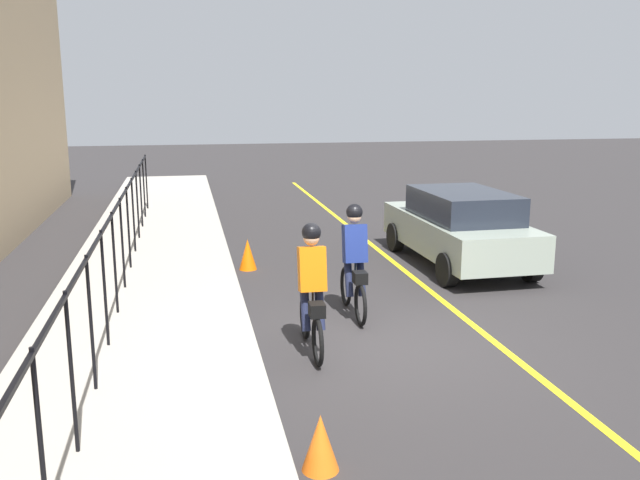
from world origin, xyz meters
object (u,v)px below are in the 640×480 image
object	(u,v)px
cyclist_follow	(312,290)
traffic_cone_far	(320,443)
patrol_sedan	(459,226)
cyclist_lead	(354,261)
traffic_cone_near	(248,254)

from	to	relation	value
cyclist_follow	traffic_cone_far	xyz separation A→B (m)	(-2.95, 0.47, -0.63)
patrol_sedan	traffic_cone_far	world-z (taller)	patrol_sedan
cyclist_lead	cyclist_follow	xyz separation A→B (m)	(-1.43, 0.95, 0.00)
patrol_sedan	traffic_cone_far	size ratio (longest dim) A/B	7.89
patrol_sedan	traffic_cone_near	size ratio (longest dim) A/B	7.10
patrol_sedan	cyclist_follow	bearing A→B (deg)	136.20
cyclist_follow	traffic_cone_far	size ratio (longest dim) A/B	3.25
cyclist_follow	traffic_cone_far	distance (m)	3.05
traffic_cone_near	cyclist_follow	bearing A→B (deg)	-174.77
traffic_cone_near	traffic_cone_far	xyz separation A→B (m)	(-7.69, 0.04, -0.03)
traffic_cone_far	cyclist_lead	bearing A→B (deg)	-18.03
cyclist_follow	patrol_sedan	bearing A→B (deg)	-41.69
cyclist_follow	patrol_sedan	distance (m)	5.75
cyclist_lead	traffic_cone_far	world-z (taller)	cyclist_lead
cyclist_lead	traffic_cone_near	xyz separation A→B (m)	(3.32, 1.39, -0.60)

